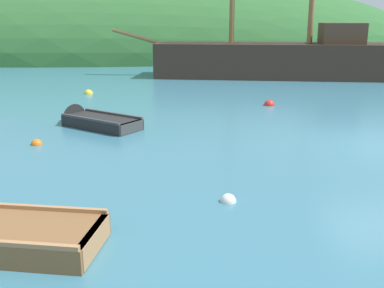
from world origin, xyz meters
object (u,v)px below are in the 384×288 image
(sailing_ship, at_px, (275,64))
(buoy_orange, at_px, (37,144))
(buoy_red, at_px, (269,105))
(buoy_yellow, at_px, (89,94))
(rowboat_far, at_px, (90,122))
(buoy_white, at_px, (228,201))

(sailing_ship, height_order, buoy_orange, sailing_ship)
(sailing_ship, relative_size, buoy_orange, 51.74)
(buoy_red, bearing_deg, buoy_yellow, 150.77)
(buoy_red, distance_m, buoy_yellow, 8.07)
(rowboat_far, height_order, buoy_red, rowboat_far)
(rowboat_far, xyz_separation_m, buoy_orange, (-1.30, -2.04, -0.11))
(sailing_ship, distance_m, buoy_white, 18.65)
(rowboat_far, xyz_separation_m, buoy_red, (6.64, 2.38, -0.11))
(buoy_orange, bearing_deg, buoy_yellow, 83.91)
(buoy_white, bearing_deg, buoy_yellow, 103.95)
(rowboat_far, distance_m, buoy_white, 7.24)
(buoy_yellow, xyz_separation_m, buoy_white, (3.23, -12.99, 0.00))
(buoy_red, height_order, buoy_orange, buoy_red)
(rowboat_far, distance_m, buoy_yellow, 6.34)
(buoy_orange, height_order, buoy_white, buoy_orange)
(sailing_ship, bearing_deg, rowboat_far, 63.24)
(sailing_ship, xyz_separation_m, rowboat_far, (-9.72, -10.64, -0.64))
(sailing_ship, distance_m, buoy_red, 8.85)
(buoy_orange, relative_size, buoy_yellow, 0.78)
(sailing_ship, relative_size, buoy_yellow, 40.41)
(rowboat_far, relative_size, buoy_white, 9.91)
(rowboat_far, bearing_deg, buoy_red, -116.50)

